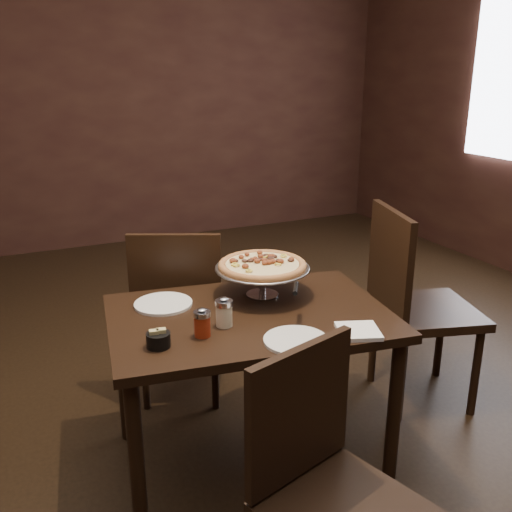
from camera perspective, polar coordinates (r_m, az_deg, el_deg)
name	(u,v)px	position (r m, az deg, el deg)	size (l,w,h in m)	color
room	(245,124)	(2.01, -1.10, 13.03)	(6.04, 7.04, 2.84)	black
dining_table	(250,334)	(2.27, -0.62, -7.81)	(1.18, 0.87, 0.68)	black
pizza_stand	(262,266)	(2.36, 0.64, -0.97)	(0.40, 0.40, 0.16)	#AEAEB5
parmesan_shaker	(224,312)	(2.11, -3.21, -5.65)	(0.07, 0.07, 0.11)	beige
pepper_flake_shaker	(202,323)	(2.04, -5.40, -6.68)	(0.06, 0.06, 0.11)	maroon
packet_caddy	(158,339)	(2.00, -9.74, -8.21)	(0.08, 0.08, 0.06)	black
napkin_stack	(358,331)	(2.10, 10.19, -7.42)	(0.15, 0.15, 0.02)	white
plate_left	(163,304)	(2.33, -9.26, -4.74)	(0.23, 0.23, 0.01)	white
plate_near	(296,340)	(2.01, 4.03, -8.42)	(0.23, 0.23, 0.01)	white
serving_spatula	(296,289)	(2.13, 4.00, -3.28)	(0.15, 0.15, 0.02)	#AEAEB5
chair_far	(180,308)	(2.78, -7.60, -5.21)	(0.55, 0.55, 0.89)	black
chair_near	(327,483)	(1.75, 7.08, -21.61)	(0.50, 0.50, 0.85)	black
chair_side	(412,300)	(2.83, 15.38, -4.24)	(0.56, 0.56, 0.98)	black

